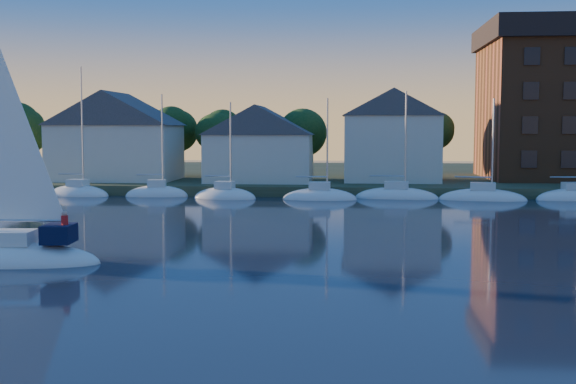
# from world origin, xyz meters

# --- Properties ---
(ground) EXTENTS (260.00, 260.00, 0.00)m
(ground) POSITION_xyz_m (0.00, 0.00, 0.00)
(ground) COLOR black
(ground) RESTS_ON ground
(shoreline_land) EXTENTS (160.00, 50.00, 2.00)m
(shoreline_land) POSITION_xyz_m (0.00, 75.00, 0.00)
(shoreline_land) COLOR #303B22
(shoreline_land) RESTS_ON ground
(wooden_dock) EXTENTS (120.00, 3.00, 1.00)m
(wooden_dock) POSITION_xyz_m (0.00, 52.00, 0.00)
(wooden_dock) COLOR brown
(wooden_dock) RESTS_ON ground
(clubhouse_west) EXTENTS (13.65, 9.45, 9.64)m
(clubhouse_west) POSITION_xyz_m (-22.00, 58.00, 5.93)
(clubhouse_west) COLOR beige
(clubhouse_west) RESTS_ON shoreline_land
(clubhouse_centre) EXTENTS (11.55, 8.40, 8.08)m
(clubhouse_centre) POSITION_xyz_m (-6.00, 57.00, 5.13)
(clubhouse_centre) COLOR beige
(clubhouse_centre) RESTS_ON shoreline_land
(clubhouse_east) EXTENTS (10.50, 8.40, 9.80)m
(clubhouse_east) POSITION_xyz_m (8.00, 59.00, 6.00)
(clubhouse_east) COLOR beige
(clubhouse_east) RESTS_ON shoreline_land
(tree_line) EXTENTS (93.40, 5.40, 8.90)m
(tree_line) POSITION_xyz_m (2.00, 63.00, 7.18)
(tree_line) COLOR #3C2C1B
(tree_line) RESTS_ON shoreline_land
(moored_fleet) EXTENTS (87.50, 2.40, 12.05)m
(moored_fleet) POSITION_xyz_m (0.00, 49.00, 0.10)
(moored_fleet) COLOR white
(moored_fleet) RESTS_ON ground
(hero_sailboat) EXTENTS (9.45, 3.73, 14.37)m
(hero_sailboat) POSITION_xyz_m (-12.95, 14.51, 0.60)
(hero_sailboat) COLOR white
(hero_sailboat) RESTS_ON ground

